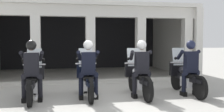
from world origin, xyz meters
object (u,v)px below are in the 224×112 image
at_px(motorcycle_center_right, 138,78).
at_px(police_officer_far_right, 190,63).
at_px(motorcycle_center_left, 87,79).
at_px(police_officer_center_left, 88,64).
at_px(police_officer_far_left, 32,65).
at_px(motorcycle_far_left, 33,81).
at_px(police_officer_center_right, 141,64).
at_px(motorcycle_far_right, 185,77).

height_order(motorcycle_center_right, police_officer_far_right, police_officer_far_right).
relative_size(motorcycle_center_left, police_officer_center_left, 1.29).
bearing_deg(police_officer_far_left, motorcycle_center_left, 12.82).
height_order(motorcycle_far_left, motorcycle_center_right, same).
distance_m(police_officer_far_left, police_officer_center_right, 2.90).
height_order(motorcycle_far_left, police_officer_center_left, police_officer_center_left).
height_order(police_officer_center_right, police_officer_far_right, same).
bearing_deg(police_officer_far_left, police_officer_center_right, -1.00).
distance_m(motorcycle_far_left, motorcycle_center_left, 1.45).
distance_m(motorcycle_center_left, police_officer_center_right, 1.57).
bearing_deg(police_officer_center_right, motorcycle_center_right, 86.42).
bearing_deg(motorcycle_far_left, police_officer_far_left, -89.20).
bearing_deg(police_officer_center_right, police_officer_far_right, -4.54).
xyz_separation_m(motorcycle_center_left, motorcycle_center_right, (1.45, -0.12, 0.00)).
relative_size(motorcycle_far_left, police_officer_center_left, 1.29).
bearing_deg(motorcycle_center_left, motorcycle_far_left, 175.63).
distance_m(motorcycle_center_left, motorcycle_center_right, 1.45).
xyz_separation_m(police_officer_far_left, motorcycle_center_right, (2.90, 0.18, -0.44)).
relative_size(police_officer_center_right, police_officer_far_right, 1.00).
bearing_deg(motorcycle_far_right, police_officer_far_left, -177.75).
height_order(police_officer_far_left, police_officer_center_left, same).
distance_m(motorcycle_far_left, motorcycle_center_right, 2.90).
height_order(police_officer_far_left, police_officer_far_right, same).
xyz_separation_m(police_officer_far_left, motorcycle_far_right, (4.35, 0.15, -0.44)).
bearing_deg(police_officer_center_left, motorcycle_far_left, 164.52).
xyz_separation_m(motorcycle_far_right, police_officer_far_right, (-0.00, -0.28, 0.44)).
distance_m(police_officer_far_left, motorcycle_far_right, 4.37).
bearing_deg(motorcycle_center_left, motorcycle_far_right, -8.13).
distance_m(police_officer_far_left, motorcycle_center_right, 2.94).
xyz_separation_m(motorcycle_far_left, police_officer_far_right, (4.35, -0.42, 0.44)).
relative_size(police_officer_far_left, motorcycle_center_right, 0.78).
height_order(police_officer_far_left, police_officer_center_right, same).
bearing_deg(motorcycle_center_right, police_officer_center_right, -93.58).
distance_m(police_officer_center_left, motorcycle_far_right, 2.94).
xyz_separation_m(motorcycle_far_left, motorcycle_center_right, (2.90, -0.10, 0.00)).
bearing_deg(motorcycle_far_left, motorcycle_center_right, -1.00).
bearing_deg(police_officer_center_right, motorcycle_center_left, 161.02).
relative_size(motorcycle_center_right, motorcycle_far_right, 1.00).
xyz_separation_m(motorcycle_far_left, motorcycle_center_left, (1.45, 0.02, 0.00)).
bearing_deg(motorcycle_center_right, motorcycle_far_right, -4.54).
relative_size(motorcycle_center_left, police_officer_center_right, 1.29).
height_order(motorcycle_far_left, police_officer_far_left, police_officer_far_left).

